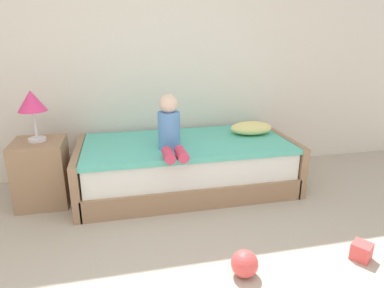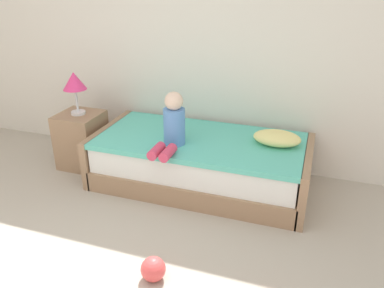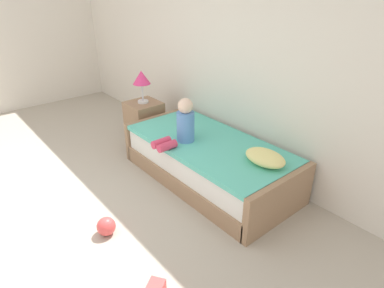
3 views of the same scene
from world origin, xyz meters
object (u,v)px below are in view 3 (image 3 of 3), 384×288
object	(u,v)px
bed	(208,161)
toy_ball	(106,226)
child_figure	(182,125)
pillow	(265,158)
nightstand	(145,122)
table_lamp	(142,79)

from	to	relation	value
bed	toy_ball	distance (m)	1.38
bed	toy_ball	size ratio (longest dim) A/B	11.91
child_figure	toy_ball	distance (m)	1.33
pillow	toy_ball	size ratio (longest dim) A/B	2.48
nightstand	child_figure	distance (m)	1.24
child_figure	toy_ball	size ratio (longest dim) A/B	2.88
child_figure	bed	bearing A→B (deg)	49.26
nightstand	pillow	size ratio (longest dim) A/B	1.36
bed	child_figure	xyz separation A→B (m)	(-0.20, -0.23, 0.46)
bed	nightstand	size ratio (longest dim) A/B	3.52
toy_ball	table_lamp	bearing A→B (deg)	136.82
table_lamp	pillow	bearing A→B (deg)	3.23
table_lamp	bed	bearing A→B (deg)	0.71
child_figure	toy_ball	bearing A→B (deg)	-75.73
toy_ball	nightstand	bearing A→B (deg)	136.82
nightstand	child_figure	bearing A→B (deg)	-10.40
table_lamp	child_figure	size ratio (longest dim) A/B	0.88
table_lamp	toy_ball	distance (m)	2.15
toy_ball	child_figure	bearing A→B (deg)	104.27
bed	toy_ball	bearing A→B (deg)	-86.07
bed	child_figure	size ratio (longest dim) A/B	4.14
bed	nightstand	xyz separation A→B (m)	(-1.35, -0.02, 0.05)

